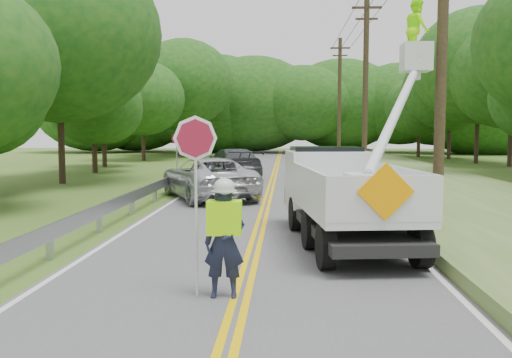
{
  "coord_description": "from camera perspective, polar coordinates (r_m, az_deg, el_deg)",
  "views": [
    {
      "loc": [
        0.71,
        -6.85,
        2.66
      ],
      "look_at": [
        0.0,
        6.0,
        1.5
      ],
      "focal_mm": 38.87,
      "sensor_mm": 36.0,
      "label": 1
    }
  ],
  "objects": [
    {
      "name": "ground",
      "position": [
        7.39,
        -2.67,
        -15.98
      ],
      "size": [
        140.0,
        140.0,
        0.0
      ],
      "primitive_type": "plane",
      "color": "#354F19",
      "rests_on": "ground"
    },
    {
      "name": "road",
      "position": [
        21.03,
        1.2,
        -2.08
      ],
      "size": [
        7.2,
        96.0,
        0.03
      ],
      "color": "#545356",
      "rests_on": "ground"
    },
    {
      "name": "guardrail",
      "position": [
        22.37,
        -9.06,
        -0.31
      ],
      "size": [
        0.18,
        48.0,
        0.77
      ],
      "color": "#9EA0A5",
      "rests_on": "ground"
    },
    {
      "name": "utility_poles",
      "position": [
        24.39,
        13.53,
        11.16
      ],
      "size": [
        1.6,
        43.3,
        10.0
      ],
      "color": "#2C2417",
      "rests_on": "ground"
    },
    {
      "name": "tall_grass_verge",
      "position": [
        21.96,
        20.07,
        -1.72
      ],
      "size": [
        7.0,
        96.0,
        0.3
      ],
      "primitive_type": "cube",
      "color": "#476024",
      "rests_on": "ground"
    },
    {
      "name": "treeline_left",
      "position": [
        39.25,
        -13.02,
        10.07
      ],
      "size": [
        10.83,
        54.8,
        11.66
      ],
      "color": "#332319",
      "rests_on": "ground"
    },
    {
      "name": "treeline_horizon",
      "position": [
        63.1,
        2.61,
        7.74
      ],
      "size": [
        58.25,
        15.28,
        11.93
      ],
      "color": "#134515",
      "rests_on": "ground"
    },
    {
      "name": "flagger",
      "position": [
        8.71,
        -3.36,
        -5.62
      ],
      "size": [
        1.1,
        0.43,
        2.85
      ],
      "color": "#191E33",
      "rests_on": "road"
    },
    {
      "name": "bucket_truck",
      "position": [
        13.93,
        9.23,
        0.15
      ],
      "size": [
        4.01,
        6.77,
        6.22
      ],
      "color": "black",
      "rests_on": "road"
    },
    {
      "name": "suv_silver",
      "position": [
        21.29,
        -4.97,
        0.14
      ],
      "size": [
        4.72,
        6.22,
        1.57
      ],
      "primitive_type": "imported",
      "rotation": [
        0.0,
        0.0,
        3.57
      ],
      "color": "silver",
      "rests_on": "road"
    },
    {
      "name": "suv_darkgrey",
      "position": [
        30.07,
        -2.5,
        1.64
      ],
      "size": [
        4.05,
        5.94,
        1.6
      ],
      "primitive_type": "imported",
      "rotation": [
        0.0,
        0.0,
        3.51
      ],
      "color": "#3D3F45",
      "rests_on": "road"
    },
    {
      "name": "stop_sign_permanent",
      "position": [
        27.32,
        -8.16,
        2.93
      ],
      "size": [
        0.52,
        0.06,
        2.45
      ],
      "color": "#9EA0A5",
      "rests_on": "ground"
    }
  ]
}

